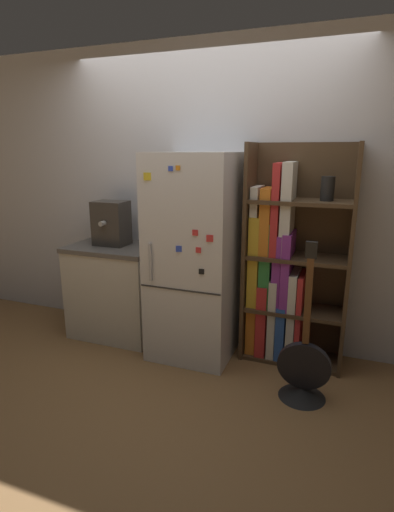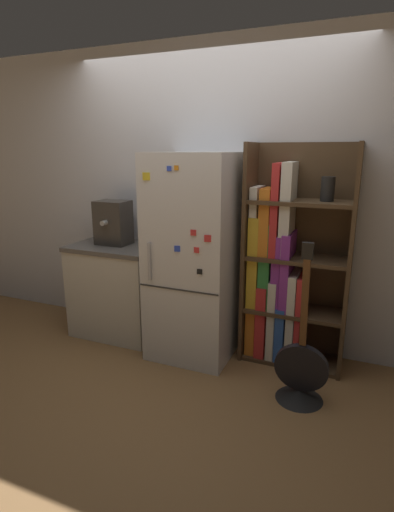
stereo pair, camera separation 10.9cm
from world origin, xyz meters
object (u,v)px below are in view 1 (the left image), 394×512
object	(u,v)px
refrigerator	(195,257)
espresso_machine	(111,223)
guitar	(303,376)
bookshelf	(283,270)

from	to	relation	value
refrigerator	espresso_machine	distance (m)	0.88
guitar	refrigerator	bearing A→B (deg)	157.91
espresso_machine	bookshelf	bearing A→B (deg)	3.25
refrigerator	espresso_machine	size ratio (longest dim) A/B	4.24
espresso_machine	guitar	size ratio (longest dim) A/B	0.34
refrigerator	espresso_machine	xyz separation A→B (m)	(-0.85, 0.08, 0.22)
espresso_machine	guitar	distance (m)	2.07
bookshelf	refrigerator	bearing A→B (deg)	-166.24
espresso_machine	guitar	bearing A→B (deg)	-14.66
bookshelf	espresso_machine	xyz separation A→B (m)	(-1.55, -0.09, 0.30)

